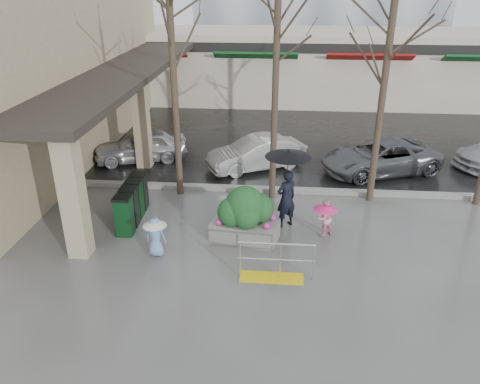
# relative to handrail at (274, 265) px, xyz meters

# --- Properties ---
(ground) EXTENTS (120.00, 120.00, 0.00)m
(ground) POSITION_rel_handrail_xyz_m (-1.36, 1.20, -0.38)
(ground) COLOR #51514F
(ground) RESTS_ON ground
(street_asphalt) EXTENTS (120.00, 36.00, 0.01)m
(street_asphalt) POSITION_rel_handrail_xyz_m (-1.36, 23.20, -0.37)
(street_asphalt) COLOR black
(street_asphalt) RESTS_ON ground
(curb) EXTENTS (120.00, 0.30, 0.15)m
(curb) POSITION_rel_handrail_xyz_m (-1.36, 5.20, -0.30)
(curb) COLOR gray
(curb) RESTS_ON ground
(near_building) EXTENTS (6.00, 18.00, 8.00)m
(near_building) POSITION_rel_handrail_xyz_m (-10.36, 9.20, 3.62)
(near_building) COLOR tan
(near_building) RESTS_ON ground
(canopy_slab) EXTENTS (2.80, 18.00, 0.25)m
(canopy_slab) POSITION_rel_handrail_xyz_m (-6.16, 9.20, 3.25)
(canopy_slab) COLOR #2D2823
(canopy_slab) RESTS_ON pillar_front
(pillar_front) EXTENTS (0.55, 0.55, 3.50)m
(pillar_front) POSITION_rel_handrail_xyz_m (-5.26, 0.70, 1.37)
(pillar_front) COLOR tan
(pillar_front) RESTS_ON ground
(pillar_back) EXTENTS (0.55, 0.55, 3.50)m
(pillar_back) POSITION_rel_handrail_xyz_m (-5.26, 7.20, 1.37)
(pillar_back) COLOR tan
(pillar_back) RESTS_ON ground
(storefront_row) EXTENTS (34.00, 6.74, 4.00)m
(storefront_row) POSITION_rel_handrail_xyz_m (0.64, 19.17, 1.64)
(storefront_row) COLOR beige
(storefront_row) RESTS_ON ground
(handrail) EXTENTS (1.90, 0.50, 1.03)m
(handrail) POSITION_rel_handrail_xyz_m (0.00, 0.00, 0.00)
(handrail) COLOR yellow
(handrail) RESTS_ON ground
(tree_west) EXTENTS (3.20, 3.20, 6.80)m
(tree_west) POSITION_rel_handrail_xyz_m (-3.36, 4.80, 4.71)
(tree_west) COLOR #382B21
(tree_west) RESTS_ON ground
(tree_midwest) EXTENTS (3.20, 3.20, 7.00)m
(tree_midwest) POSITION_rel_handrail_xyz_m (-0.16, 4.80, 4.86)
(tree_midwest) COLOR #382B21
(tree_midwest) RESTS_ON ground
(tree_mideast) EXTENTS (3.20, 3.20, 6.50)m
(tree_mideast) POSITION_rel_handrail_xyz_m (3.14, 4.80, 4.48)
(tree_mideast) COLOR #382B21
(tree_mideast) RESTS_ON ground
(woman) EXTENTS (1.35, 1.35, 2.46)m
(woman) POSITION_rel_handrail_xyz_m (0.29, 2.78, 1.08)
(woman) COLOR black
(woman) RESTS_ON ground
(child_pink) EXTENTS (0.70, 0.70, 1.13)m
(child_pink) POSITION_rel_handrail_xyz_m (1.40, 2.29, 0.28)
(child_pink) COLOR #FF9BC2
(child_pink) RESTS_ON ground
(child_blue) EXTENTS (0.64, 0.64, 1.13)m
(child_blue) POSITION_rel_handrail_xyz_m (-3.20, 0.82, 0.29)
(child_blue) COLOR #7098C8
(child_blue) RESTS_ON ground
(planter) EXTENTS (2.04, 1.35, 1.63)m
(planter) POSITION_rel_handrail_xyz_m (-0.87, 1.91, 0.41)
(planter) COLOR gray
(planter) RESTS_ON ground
(news_boxes) EXTENTS (0.54, 2.20, 1.22)m
(news_boxes) POSITION_rel_handrail_xyz_m (-4.40, 2.70, 0.24)
(news_boxes) COLOR #0D3C1A
(news_boxes) RESTS_ON ground
(car_a) EXTENTS (3.98, 2.59, 1.26)m
(car_a) POSITION_rel_handrail_xyz_m (-5.58, 7.81, 0.25)
(car_a) COLOR #B3B3B8
(car_a) RESTS_ON ground
(car_b) EXTENTS (4.01, 2.94, 1.26)m
(car_b) POSITION_rel_handrail_xyz_m (-0.83, 7.32, 0.25)
(car_b) COLOR silver
(car_b) RESTS_ON ground
(car_c) EXTENTS (4.98, 3.53, 1.26)m
(car_c) POSITION_rel_handrail_xyz_m (3.91, 7.34, 0.25)
(car_c) COLOR #5B5F63
(car_c) RESTS_ON ground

